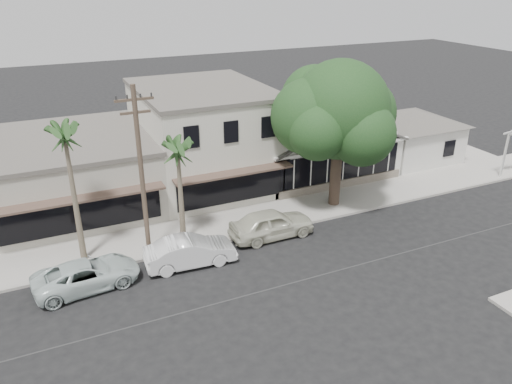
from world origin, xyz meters
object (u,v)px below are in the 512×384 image
car_0 (272,224)px  car_2 (87,275)px  utility_pole (141,171)px  car_1 (190,252)px  shade_tree (336,112)px

car_0 → car_2: 10.03m
utility_pole → car_1: (1.73, -1.58, -4.04)m
car_1 → shade_tree: shade_tree is taller
utility_pole → car_0: 7.84m
car_0 → shade_tree: 7.79m
utility_pole → car_2: (-3.27, -1.45, -4.11)m
car_0 → car_1: size_ratio=1.05×
shade_tree → car_0: bearing=-156.9°
car_1 → shade_tree: 12.02m
utility_pole → shade_tree: 12.22m
car_0 → car_2: bearing=94.3°
car_0 → shade_tree: size_ratio=0.52×
utility_pole → car_2: size_ratio=1.85×
car_0 → car_2: size_ratio=0.98×
car_0 → car_1: 5.08m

